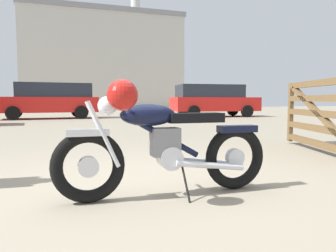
{
  "coord_description": "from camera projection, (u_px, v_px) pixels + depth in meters",
  "views": [
    {
      "loc": [
        -0.52,
        -3.29,
        0.89
      ],
      "look_at": [
        0.29,
        -0.04,
        0.63
      ],
      "focal_mm": 34.4,
      "sensor_mm": 36.0,
      "label": 1
    }
  ],
  "objects": [
    {
      "name": "white_estate_far",
      "position": [
        213.0,
        100.0,
        17.57
      ],
      "size": [
        4.71,
        1.99,
        1.74
      ],
      "rotation": [
        0.0,
        0.0,
        0.0
      ],
      "color": "black",
      "rests_on": "ground_plane"
    },
    {
      "name": "timber_gate",
      "position": [
        328.0,
        112.0,
        5.17
      ],
      "size": [
        0.66,
        2.51,
        1.6
      ],
      "rotation": [
        0.0,
        0.0,
        1.36
      ],
      "color": "brown",
      "rests_on": "ground_plane"
    },
    {
      "name": "industrial_building",
      "position": [
        101.0,
        63.0,
        38.56
      ],
      "size": [
        18.26,
        12.83,
        21.23
      ],
      "rotation": [
        0.0,
        0.0,
        0.08
      ],
      "color": "beige",
      "rests_on": "ground_plane"
    },
    {
      "name": "ground_plane",
      "position": [
        140.0,
        186.0,
        3.38
      ],
      "size": [
        80.0,
        80.0,
        0.0
      ],
      "primitive_type": "plane",
      "color": "gray"
    },
    {
      "name": "vintage_motorcycle",
      "position": [
        162.0,
        144.0,
        2.96
      ],
      "size": [
        2.08,
        0.73,
        1.07
      ],
      "rotation": [
        0.0,
        0.0,
        3.21
      ],
      "color": "black",
      "rests_on": "ground_plane"
    },
    {
      "name": "blue_hatchback_right",
      "position": [
        50.0,
        99.0,
        15.82
      ],
      "size": [
        4.9,
        2.45,
        1.74
      ],
      "rotation": [
        0.0,
        0.0,
        3.28
      ],
      "color": "black",
      "rests_on": "ground_plane"
    }
  ]
}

